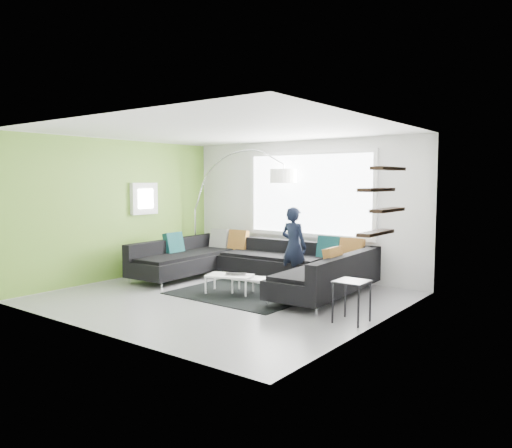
{
  "coord_description": "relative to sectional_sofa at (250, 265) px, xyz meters",
  "views": [
    {
      "loc": [
        5.46,
        -6.33,
        1.98
      ],
      "look_at": [
        0.02,
        0.9,
        1.19
      ],
      "focal_mm": 35.0,
      "sensor_mm": 36.0,
      "label": 1
    }
  ],
  "objects": [
    {
      "name": "ground",
      "position": [
        0.2,
        -1.0,
        -0.39
      ],
      "size": [
        5.5,
        5.5,
        0.0
      ],
      "primitive_type": "plane",
      "color": "gray",
      "rests_on": "ground"
    },
    {
      "name": "room_shell",
      "position": [
        0.24,
        -0.79,
        1.42
      ],
      "size": [
        5.54,
        5.04,
        2.82
      ],
      "color": "silver",
      "rests_on": "ground"
    },
    {
      "name": "sectional_sofa",
      "position": [
        0.0,
        0.0,
        0.0
      ],
      "size": [
        4.25,
        2.74,
        0.89
      ],
      "rotation": [
        0.0,
        0.0,
        0.04
      ],
      "color": "black",
      "rests_on": "ground"
    },
    {
      "name": "rug",
      "position": [
        0.31,
        -0.64,
        -0.39
      ],
      "size": [
        2.35,
        1.73,
        0.01
      ],
      "primitive_type": "cube",
      "rotation": [
        0.0,
        0.0,
        -0.02
      ],
      "color": "black",
      "rests_on": "ground"
    },
    {
      "name": "coffee_table",
      "position": [
        0.25,
        -0.59,
        -0.23
      ],
      "size": [
        1.14,
        0.88,
        0.33
      ],
      "primitive_type": "cube",
      "rotation": [
        0.0,
        0.0,
        0.33
      ],
      "color": "white",
      "rests_on": "ground"
    },
    {
      "name": "arc_lamp",
      "position": [
        -2.25,
        0.87,
        0.93
      ],
      "size": [
        2.6,
        1.33,
        2.65
      ],
      "primitive_type": null,
      "rotation": [
        0.0,
        0.0,
        0.16
      ],
      "color": "white",
      "rests_on": "ground"
    },
    {
      "name": "side_table",
      "position": [
        2.62,
        -1.07,
        -0.1
      ],
      "size": [
        0.43,
        0.43,
        0.59
      ],
      "primitive_type": "cube",
      "rotation": [
        0.0,
        0.0,
        0.01
      ],
      "color": "black",
      "rests_on": "ground"
    },
    {
      "name": "person",
      "position": [
        0.65,
        0.5,
        0.35
      ],
      "size": [
        0.59,
        0.43,
        1.49
      ],
      "primitive_type": "imported",
      "rotation": [
        0.0,
        0.0,
        3.07
      ],
      "color": "black",
      "rests_on": "ground"
    },
    {
      "name": "laptop",
      "position": [
        0.21,
        -0.68,
        -0.05
      ],
      "size": [
        0.57,
        0.56,
        0.03
      ],
      "primitive_type": "imported",
      "rotation": [
        0.0,
        0.0,
        0.55
      ],
      "color": "black",
      "rests_on": "coffee_table"
    }
  ]
}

